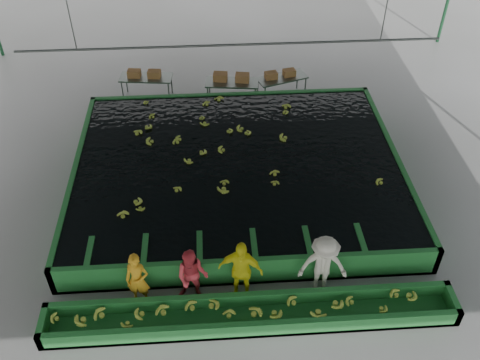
{
  "coord_description": "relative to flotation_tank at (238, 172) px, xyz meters",
  "views": [
    {
      "loc": [
        -0.79,
        -11.18,
        11.1
      ],
      "look_at": [
        0.0,
        0.5,
        1.0
      ],
      "focal_mm": 40.0,
      "sensor_mm": 36.0,
      "label": 1
    }
  ],
  "objects": [
    {
      "name": "box_stack_mid",
      "position": [
        0.07,
        4.82,
        0.44
      ],
      "size": [
        1.38,
        0.57,
        0.29
      ],
      "primitive_type": null,
      "rotation": [
        0.0,
        0.0,
        -0.15
      ],
      "color": "brown",
      "rests_on": "packing_table_mid"
    },
    {
      "name": "cableway_rail",
      "position": [
        0.0,
        3.5,
        2.55
      ],
      "size": [
        0.08,
        0.08,
        14.0
      ],
      "primitive_type": "cylinder",
      "color": "#59605B",
      "rests_on": "shed_roof"
    },
    {
      "name": "trough_bananas",
      "position": [
        0.0,
        -5.1,
        -0.05
      ],
      "size": [
        8.82,
        0.59,
        0.12
      ],
      "primitive_type": null,
      "color": "#94AC33",
      "rests_on": "sorting_trough"
    },
    {
      "name": "tank_water",
      "position": [
        0.0,
        -0.0,
        0.4
      ],
      "size": [
        9.7,
        7.7,
        0.0
      ],
      "primitive_type": "cube",
      "color": "black",
      "rests_on": "flotation_tank"
    },
    {
      "name": "worker_a",
      "position": [
        -2.72,
        -4.3,
        0.35
      ],
      "size": [
        0.65,
        0.49,
        1.61
      ],
      "primitive_type": "imported",
      "rotation": [
        0.0,
        0.0,
        -0.18
      ],
      "color": "orange",
      "rests_on": "ground"
    },
    {
      "name": "sorting_trough",
      "position": [
        0.0,
        -5.1,
        -0.2
      ],
      "size": [
        10.0,
        1.0,
        0.5
      ],
      "primitive_type": null,
      "color": "#206C2B",
      "rests_on": "ground"
    },
    {
      "name": "box_stack_left",
      "position": [
        -3.19,
        5.32,
        0.44
      ],
      "size": [
        1.27,
        0.48,
        0.27
      ],
      "primitive_type": null,
      "rotation": [
        0.0,
        0.0,
        -0.12
      ],
      "color": "brown",
      "rests_on": "packing_table_left"
    },
    {
      "name": "floating_bananas",
      "position": [
        0.0,
        0.8,
        0.4
      ],
      "size": [
        8.87,
        6.05,
        0.12
      ],
      "primitive_type": null,
      "color": "#94AC33",
      "rests_on": "tank_water"
    },
    {
      "name": "shed_roof",
      "position": [
        0.0,
        -1.5,
        4.55
      ],
      "size": [
        20.0,
        22.0,
        0.04
      ],
      "primitive_type": "cube",
      "color": "slate",
      "rests_on": "shed_posts"
    },
    {
      "name": "rail_hanger_left",
      "position": [
        -5.0,
        3.5,
        3.55
      ],
      "size": [
        0.04,
        0.04,
        2.0
      ],
      "primitive_type": "cylinder",
      "color": "#59605B",
      "rests_on": "shed_roof"
    },
    {
      "name": "packing_table_left",
      "position": [
        -3.14,
        5.33,
        -0.0
      ],
      "size": [
        2.04,
        1.0,
        0.89
      ],
      "primitive_type": null,
      "rotation": [
        0.0,
        0.0,
        -0.12
      ],
      "color": "#59605B",
      "rests_on": "ground"
    },
    {
      "name": "worker_b",
      "position": [
        -1.39,
        -4.3,
        0.38
      ],
      "size": [
        0.9,
        0.75,
        1.65
      ],
      "primitive_type": "imported",
      "rotation": [
        0.0,
        0.0,
        -0.17
      ],
      "color": "#D03640",
      "rests_on": "ground"
    },
    {
      "name": "worker_d",
      "position": [
        1.82,
        -4.3,
        0.49
      ],
      "size": [
        1.27,
        0.8,
        1.88
      ],
      "primitive_type": "imported",
      "rotation": [
        0.0,
        0.0,
        -0.09
      ],
      "color": "beige",
      "rests_on": "ground"
    },
    {
      "name": "rail_hanger_right",
      "position": [
        5.0,
        3.5,
        3.55
      ],
      "size": [
        0.04,
        0.04,
        2.0
      ],
      "primitive_type": "cylinder",
      "color": "#59605B",
      "rests_on": "shed_roof"
    },
    {
      "name": "worker_c",
      "position": [
        -0.21,
        -4.3,
        0.49
      ],
      "size": [
        1.19,
        0.71,
        1.89
      ],
      "primitive_type": "imported",
      "rotation": [
        0.0,
        0.0,
        -0.24
      ],
      "color": "yellow",
      "rests_on": "ground"
    },
    {
      "name": "packing_table_mid",
      "position": [
        0.08,
        4.72,
        -0.0
      ],
      "size": [
        2.04,
        1.01,
        0.89
      ],
      "primitive_type": null,
      "rotation": [
        0.0,
        0.0,
        -0.12
      ],
      "color": "#59605B",
      "rests_on": "ground"
    },
    {
      "name": "box_stack_right",
      "position": [
        1.93,
        5.02,
        0.41
      ],
      "size": [
        1.21,
        0.56,
        0.25
      ],
      "primitive_type": null,
      "rotation": [
        0.0,
        0.0,
        0.21
      ],
      "color": "brown",
      "rests_on": "packing_table_right"
    },
    {
      "name": "flotation_tank",
      "position": [
        0.0,
        0.0,
        0.0
      ],
      "size": [
        10.0,
        8.0,
        0.9
      ],
      "primitive_type": null,
      "color": "#206C2B",
      "rests_on": "ground"
    },
    {
      "name": "packing_table_right",
      "position": [
        2.0,
        5.0,
        -0.02
      ],
      "size": [
        2.03,
        1.32,
        0.86
      ],
      "primitive_type": null,
      "rotation": [
        0.0,
        0.0,
        0.33
      ],
      "color": "#59605B",
      "rests_on": "ground"
    },
    {
      "name": "ground",
      "position": [
        0.0,
        -1.5,
        -0.45
      ],
      "size": [
        80.0,
        80.0,
        0.0
      ],
      "primitive_type": "plane",
      "color": "gray",
      "rests_on": "ground"
    },
    {
      "name": "shed_posts",
      "position": [
        0.0,
        -1.5,
        2.05
      ],
      "size": [
        20.0,
        22.0,
        5.0
      ],
      "primitive_type": null,
      "color": "#1E5831",
      "rests_on": "ground"
    }
  ]
}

